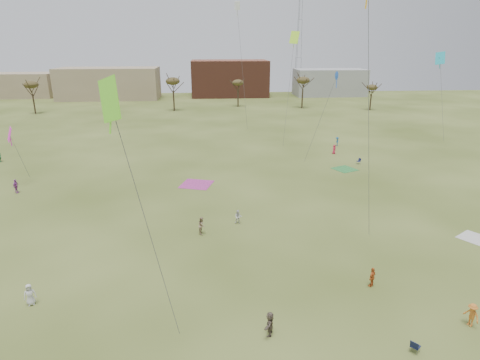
{
  "coord_description": "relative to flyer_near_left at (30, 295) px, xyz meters",
  "views": [
    {
      "loc": [
        -2.83,
        -23.26,
        17.61
      ],
      "look_at": [
        0.0,
        12.0,
        5.5
      ],
      "focal_mm": 30.02,
      "sensor_mm": 36.0,
      "label": 1
    }
  ],
  "objects": [
    {
      "name": "ground",
      "position": [
        15.69,
        -1.95,
        -0.81
      ],
      "size": [
        260.0,
        260.0,
        0.0
      ],
      "primitive_type": "plane",
      "color": "#394816",
      "rests_on": "ground"
    },
    {
      "name": "flyer_near_left",
      "position": [
        0.0,
        0.0,
        0.0
      ],
      "size": [
        0.93,
        0.78,
        1.63
      ],
      "primitive_type": "imported",
      "rotation": [
        0.0,
        0.0,
        0.38
      ],
      "color": "silver",
      "rests_on": "ground"
    },
    {
      "name": "spectator_fore_a",
      "position": [
        24.98,
        0.28,
        -0.02
      ],
      "size": [
        0.93,
        0.92,
        1.58
      ],
      "primitive_type": "imported",
      "rotation": [
        0.0,
        0.0,
        3.92
      ],
      "color": "#C05920",
      "rests_on": "ground"
    },
    {
      "name": "spectator_fore_b",
      "position": [
        12.0,
        10.27,
        0.05
      ],
      "size": [
        0.73,
        0.9,
        1.72
      ],
      "primitive_type": "imported",
      "rotation": [
        0.0,
        0.0,
        1.47
      ],
      "color": "#957C5F",
      "rests_on": "ground"
    },
    {
      "name": "spectator_fore_c",
      "position": [
        16.41,
        -4.42,
        0.01
      ],
      "size": [
        0.93,
        1.6,
        1.64
      ],
      "primitive_type": "imported",
      "rotation": [
        0.0,
        0.0,
        4.4
      ],
      "color": "brown",
      "rests_on": "ground"
    },
    {
      "name": "flyer_mid_b",
      "position": [
        29.67,
        -4.63,
        0.01
      ],
      "size": [
        0.93,
        1.21,
        1.65
      ],
      "primitive_type": "imported",
      "rotation": [
        0.0,
        0.0,
        5.05
      ],
      "color": "#C46C24",
      "rests_on": "ground"
    },
    {
      "name": "spectator_mid_d",
      "position": [
        -11.02,
        23.38,
        0.06
      ],
      "size": [
        0.6,
        1.08,
        1.74
      ],
      "primitive_type": "imported",
      "rotation": [
        0.0,
        0.0,
        1.39
      ],
      "color": "#A447AA",
      "rests_on": "ground"
    },
    {
      "name": "spectator_mid_e",
      "position": [
        15.68,
        12.28,
        -0.07
      ],
      "size": [
        0.78,
        0.65,
        1.48
      ],
      "primitive_type": "imported",
      "rotation": [
        0.0,
        0.0,
        6.15
      ],
      "color": "silver",
      "rests_on": "ground"
    },
    {
      "name": "flyer_far_a",
      "position": [
        -19.8,
        38.02,
        -0.08
      ],
      "size": [
        0.98,
        1.42,
        1.47
      ],
      "primitive_type": "imported",
      "rotation": [
        0.0,
        0.0,
        2.01
      ],
      "color": "#27764E",
      "rests_on": "ground"
    },
    {
      "name": "flyer_far_b",
      "position": [
        33.77,
        38.39,
        -0.05
      ],
      "size": [
        0.88,
        0.86,
        1.53
      ],
      "primitive_type": "imported",
      "rotation": [
        0.0,
        0.0,
        0.71
      ],
      "color": "#C92244",
      "rests_on": "ground"
    },
    {
      "name": "flyer_far_c",
      "position": [
        35.94,
        43.71,
        -0.01
      ],
      "size": [
        0.73,
        1.11,
        1.61
      ],
      "primitive_type": "imported",
      "rotation": [
        0.0,
        0.0,
        4.58
      ],
      "color": "#1B527D",
      "rests_on": "ground"
    },
    {
      "name": "blanket_cream",
      "position": [
        37.91,
        7.14,
        -0.81
      ],
      "size": [
        3.58,
        3.58,
        0.03
      ],
      "primitive_type": "cube",
      "rotation": [
        0.0,
        0.0,
        0.57
      ],
      "color": "silver",
      "rests_on": "ground"
    },
    {
      "name": "blanket_plum",
      "position": [
        11.12,
        24.75,
        -0.81
      ],
      "size": [
        4.82,
        4.82,
        0.03
      ],
      "primitive_type": "cube",
      "rotation": [
        0.0,
        0.0,
        1.27
      ],
      "color": "#AD3587",
      "rests_on": "ground"
    },
    {
      "name": "blanket_olive",
      "position": [
        32.74,
        29.72,
        -0.81
      ],
      "size": [
        3.95,
        3.95,
        0.03
      ],
      "primitive_type": "cube",
      "rotation": [
        0.0,
        0.0,
        0.44
      ],
      "color": "#2F8139",
      "rests_on": "ground"
    },
    {
      "name": "camp_chair_center",
      "position": [
        24.88,
        -6.66,
        -0.55
      ],
      "size": [
        0.74,
        0.74,
        0.87
      ],
      "rotation": [
        0.0,
        0.0,
        2.29
      ],
      "color": "#141A38",
      "rests_on": "ground"
    },
    {
      "name": "camp_chair_right",
      "position": [
        35.74,
        32.23,
        -0.55
      ],
      "size": [
        0.7,
        0.68,
        0.87
      ],
      "rotation": [
        0.0,
        0.0,
        5.12
      ],
      "color": "#16193D",
      "rests_on": "ground"
    },
    {
      "name": "kites_aloft",
      "position": [
        20.23,
        34.74,
        17.64
      ],
      "size": [
        67.5,
        67.9,
        24.18
      ],
      "color": "blue",
      "rests_on": "ground"
    },
    {
      "name": "tree_line",
      "position": [
        12.84,
        77.17,
        6.28
      ],
      "size": [
        117.44,
        49.32,
        8.91
      ],
      "color": "#3A2B1E",
      "rests_on": "ground"
    },
    {
      "name": "building_tan",
      "position": [
        -19.31,
        113.05,
        4.19
      ],
      "size": [
        32.0,
        14.0,
        10.0
      ],
      "primitive_type": "cube",
      "color": "#937F60",
      "rests_on": "ground"
    },
    {
      "name": "building_brick",
      "position": [
        20.69,
        118.05,
        5.19
      ],
      "size": [
        26.0,
        16.0,
        12.0
      ],
      "primitive_type": "cube",
      "color": "brown",
      "rests_on": "ground"
    },
    {
      "name": "building_grey",
      "position": [
        55.69,
        116.05,
        3.69
      ],
      "size": [
        24.0,
        12.0,
        9.0
      ],
      "primitive_type": "cube",
      "color": "gray",
      "rests_on": "ground"
    },
    {
      "name": "building_tan_west",
      "position": [
        -49.31,
        120.05,
        3.19
      ],
      "size": [
        20.0,
        12.0,
        8.0
      ],
      "primitive_type": "cube",
      "color": "#937F60",
      "rests_on": "ground"
    },
    {
      "name": "radio_tower",
      "position": [
        45.69,
        123.05,
        18.4
      ],
      "size": [
        1.51,
        1.72,
        41.0
      ],
      "color": "#9EA3A8",
      "rests_on": "ground"
    }
  ]
}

